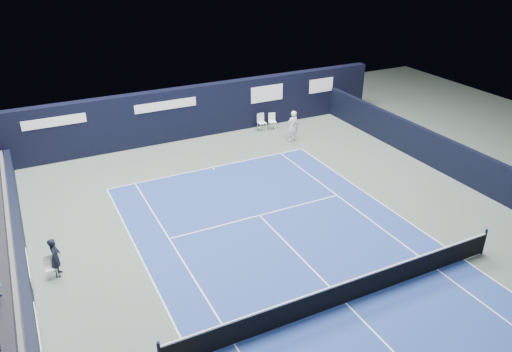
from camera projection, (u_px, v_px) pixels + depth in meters
The scene contains 12 objects.
ground at pixel (314, 271), 18.36m from camera, with size 48.00×48.00×0.00m, color #4E5D54.
court_surface at pixel (346, 303), 16.76m from camera, with size 10.97×23.77×0.01m, color navy.
enclosure_wall_right at pixel (447, 156), 25.38m from camera, with size 0.30×22.00×1.80m, color black.
folding_chair_back_a at pixel (272, 120), 31.19m from camera, with size 0.53×0.52×0.99m.
folding_chair_back_b at pixel (261, 121), 30.93m from camera, with size 0.47×0.46×1.07m.
line_judge_chair at pixel (50, 265), 17.86m from camera, with size 0.39×0.37×0.86m.
line_judge at pixel (56, 257), 17.82m from camera, with size 0.56×0.37×1.54m, color black.
court_markings at pixel (346, 303), 16.76m from camera, with size 11.03×23.83×0.00m.
tennis_net at pixel (347, 291), 16.54m from camera, with size 12.90×0.10×1.10m.
back_sponsor_wall at pixel (182, 114), 29.28m from camera, with size 26.00×0.63×3.10m.
side_barrier_left at pixel (24, 269), 17.47m from camera, with size 0.33×22.00×1.20m.
tennis_player at pixel (293, 126), 29.23m from camera, with size 0.69×0.85×1.84m.
Camera 1 is at (-8.57, -10.36, 11.30)m, focal length 35.00 mm.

